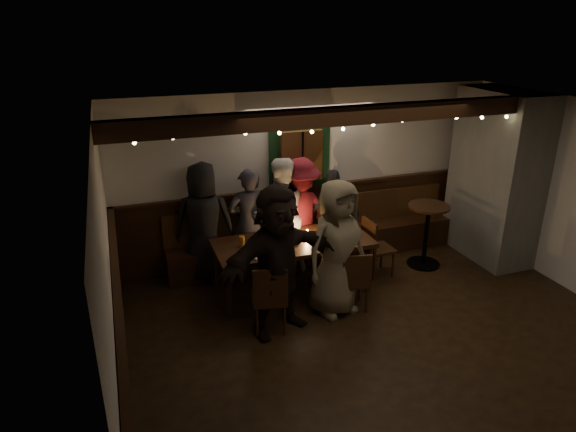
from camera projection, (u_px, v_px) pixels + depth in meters
name	position (u px, v px, depth m)	size (l,w,h in m)	color
room	(407.00, 204.00, 7.35)	(6.02, 5.01, 2.62)	black
dining_table	(293.00, 246.00, 6.93)	(2.13, 0.91, 0.92)	black
chair_near_left	(270.00, 295.00, 6.07)	(0.48, 0.48, 0.90)	black
chair_near_right	(355.00, 279.00, 6.53)	(0.44, 0.44, 0.84)	black
chair_end	(374.00, 244.00, 7.45)	(0.41, 0.41, 0.88)	black
high_top	(427.00, 228.00, 7.71)	(0.61, 0.61, 0.98)	black
person_a	(204.00, 223.00, 7.21)	(0.85, 0.55, 1.74)	black
person_b	(249.00, 223.00, 7.35)	(0.59, 0.39, 1.63)	#2F2D38
person_c	(280.00, 217.00, 7.42)	(0.85, 0.66, 1.75)	silver
person_d	(299.00, 214.00, 7.56)	(1.10, 0.63, 1.71)	maroon
person_e	(333.00, 217.00, 7.77)	(0.87, 0.36, 1.49)	#25252B
person_f	(278.00, 261.00, 5.99)	(1.72, 0.55, 1.86)	black
person_g	(336.00, 248.00, 6.39)	(0.87, 0.57, 1.78)	#75684F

